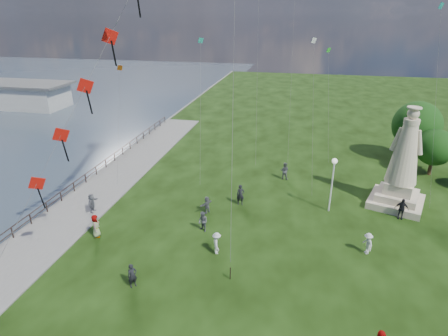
% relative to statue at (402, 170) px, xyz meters
% --- Properties ---
extents(waterfront, '(200.00, 200.00, 1.51)m').
position_rel_statue_xyz_m(waterfront, '(-28.02, -6.86, -3.37)').
color(waterfront, '#2E3A46').
rests_on(waterfront, ground).
extents(statue, '(5.47, 5.47, 8.76)m').
position_rel_statue_xyz_m(statue, '(0.00, 0.00, 0.00)').
color(statue, beige).
rests_on(statue, ground).
extents(lamppost, '(0.44, 0.44, 4.81)m').
position_rel_statue_xyz_m(lamppost, '(-5.80, -2.41, 0.16)').
color(lamppost, silver).
rests_on(lamppost, ground).
extents(tree_row, '(9.16, 11.49, 6.82)m').
position_rel_statue_xyz_m(tree_row, '(4.61, 9.64, 0.40)').
color(tree_row, '#382314').
rests_on(tree_row, ground).
extents(person_0, '(0.68, 0.70, 1.61)m').
position_rel_statue_xyz_m(person_0, '(-18.03, -14.80, -2.50)').
color(person_0, black).
rests_on(person_0, ground).
extents(person_1, '(0.93, 0.86, 1.64)m').
position_rel_statue_xyz_m(person_1, '(-15.46, -7.76, -2.49)').
color(person_1, '#595960').
rests_on(person_1, ground).
extents(person_2, '(0.89, 1.18, 1.63)m').
position_rel_statue_xyz_m(person_2, '(-13.77, -10.33, -2.49)').
color(person_2, silver).
rests_on(person_2, ground).
extents(person_5, '(0.83, 1.60, 1.66)m').
position_rel_statue_xyz_m(person_5, '(-25.31, -7.00, -2.48)').
color(person_5, '#595960').
rests_on(person_5, ground).
extents(person_6, '(0.78, 0.62, 1.88)m').
position_rel_statue_xyz_m(person_6, '(-13.39, -2.90, -2.37)').
color(person_6, black).
rests_on(person_6, ground).
extents(person_7, '(0.93, 0.65, 1.76)m').
position_rel_statue_xyz_m(person_7, '(-9.99, 3.45, -2.43)').
color(person_7, '#595960').
rests_on(person_7, ground).
extents(person_8, '(0.85, 1.16, 1.61)m').
position_rel_statue_xyz_m(person_8, '(-3.45, -8.10, -2.50)').
color(person_8, silver).
rests_on(person_8, ground).
extents(person_9, '(1.12, 0.67, 1.80)m').
position_rel_statue_xyz_m(person_9, '(-0.12, -2.45, -2.41)').
color(person_9, black).
rests_on(person_9, ground).
extents(person_10, '(0.80, 1.01, 1.82)m').
position_rel_statue_xyz_m(person_10, '(-23.13, -10.21, -2.40)').
color(person_10, '#595960').
rests_on(person_10, ground).
extents(person_11, '(1.17, 1.49, 1.48)m').
position_rel_statue_xyz_m(person_11, '(-15.90, -4.88, -2.57)').
color(person_11, '#595960').
rests_on(person_11, ground).
extents(red_kite_train, '(9.16, 9.35, 20.34)m').
position_rel_statue_xyz_m(red_kite_train, '(-20.83, -11.24, 9.32)').
color(red_kite_train, black).
rests_on(red_kite_train, ground).
extents(small_kites, '(29.89, 15.82, 30.56)m').
position_rel_statue_xyz_m(small_kites, '(-11.52, 6.66, 10.59)').
color(small_kites, '#178F7F').
rests_on(small_kites, ground).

